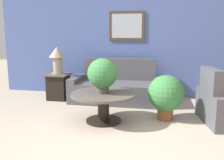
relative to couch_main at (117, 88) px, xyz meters
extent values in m
plane|color=tan|center=(0.32, -2.39, -0.28)|extent=(20.00, 20.00, 0.00)
cube|color=#5166A8|center=(0.32, 0.60, 1.02)|extent=(6.63, 0.06, 2.60)
cube|color=#4C3823|center=(0.12, 0.55, 1.35)|extent=(0.81, 0.03, 0.66)
cube|color=#B2BCC6|center=(0.12, 0.54, 1.35)|extent=(0.69, 0.01, 0.54)
cube|color=#4C4C51|center=(0.00, -0.05, -0.07)|extent=(1.62, 0.90, 0.43)
cube|color=#4C4C51|center=(0.00, 0.32, 0.38)|extent=(1.62, 0.16, 0.48)
cube|color=#4C4C51|center=(-0.90, -0.05, -0.02)|extent=(0.18, 0.90, 0.53)
cube|color=#4C4C51|center=(0.90, -0.05, -0.02)|extent=(0.18, 0.90, 0.53)
cube|color=#4C4C51|center=(1.72, -1.05, 0.38)|extent=(0.26, 0.69, 0.48)
cube|color=#4C4C51|center=(2.01, -0.58, -0.02)|extent=(0.89, 0.30, 0.53)
cylinder|color=black|center=(-0.01, -1.33, -0.27)|extent=(0.59, 0.59, 0.03)
cylinder|color=black|center=(-0.01, -1.33, -0.04)|extent=(0.19, 0.19, 0.42)
cylinder|color=brown|center=(-0.01, -1.33, 0.19)|extent=(1.07, 1.07, 0.04)
cube|color=black|center=(-1.33, -0.09, -0.01)|extent=(0.42, 0.42, 0.55)
cube|color=brown|center=(-1.33, -0.09, 0.28)|extent=(0.49, 0.49, 0.03)
cylinder|color=tan|center=(-1.33, -0.09, 0.31)|extent=(0.27, 0.27, 0.02)
cylinder|color=tan|center=(-1.33, -0.09, 0.49)|extent=(0.19, 0.19, 0.35)
cone|color=gray|center=(-1.33, -0.09, 0.78)|extent=(0.36, 0.36, 0.23)
cylinder|color=#4C4742|center=(-0.03, -1.31, 0.28)|extent=(0.21, 0.21, 0.14)
sphere|color=#387A3D|center=(-0.03, -1.31, 0.53)|extent=(0.49, 0.49, 0.49)
cylinder|color=brown|center=(1.01, -1.03, -0.16)|extent=(0.27, 0.27, 0.24)
sphere|color=#387A3D|center=(1.01, -1.03, 0.18)|extent=(0.61, 0.61, 0.61)
camera|label=1|loc=(0.87, -5.24, 1.17)|focal=40.00mm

